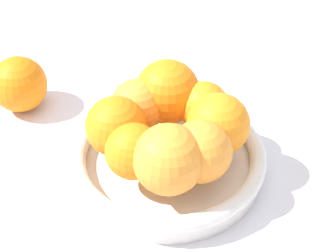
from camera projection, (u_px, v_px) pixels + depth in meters
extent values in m
plane|color=silver|center=(168.00, 171.00, 0.72)|extent=(4.00, 4.00, 0.00)
cylinder|color=silver|center=(168.00, 166.00, 0.71)|extent=(0.24, 0.24, 0.02)
torus|color=silver|center=(168.00, 155.00, 0.70)|extent=(0.25, 0.25, 0.02)
sphere|color=orange|center=(169.00, 92.00, 0.72)|extent=(0.08, 0.08, 0.08)
sphere|color=orange|center=(138.00, 106.00, 0.71)|extent=(0.07, 0.07, 0.07)
sphere|color=orange|center=(116.00, 127.00, 0.67)|extent=(0.07, 0.07, 0.07)
sphere|color=orange|center=(133.00, 151.00, 0.64)|extent=(0.07, 0.07, 0.07)
sphere|color=orange|center=(170.00, 159.00, 0.62)|extent=(0.08, 0.08, 0.08)
sphere|color=orange|center=(201.00, 151.00, 0.64)|extent=(0.07, 0.07, 0.07)
sphere|color=orange|center=(218.00, 126.00, 0.67)|extent=(0.08, 0.08, 0.08)
sphere|color=orange|center=(203.00, 106.00, 0.71)|extent=(0.06, 0.06, 0.06)
sphere|color=orange|center=(19.00, 84.00, 0.80)|extent=(0.08, 0.08, 0.08)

